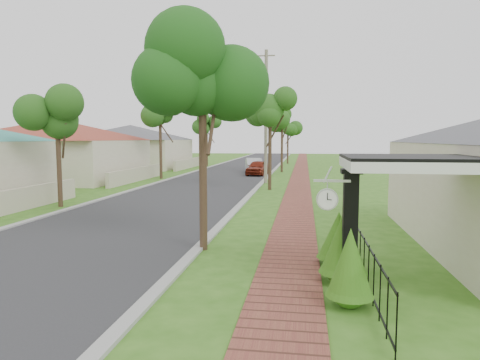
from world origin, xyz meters
The scene contains 16 objects.
ground centered at (0.00, 0.00, 0.00)m, with size 160.00×160.00×0.00m, color #326618.
road centered at (-3.00, 20.00, 0.00)m, with size 7.00×120.00×0.02m, color #28282B.
kerb_right centered at (0.65, 20.00, 0.00)m, with size 0.30×120.00×0.10m, color #9E9E99.
kerb_left centered at (-6.65, 20.00, 0.00)m, with size 0.30×120.00×0.10m, color #9E9E99.
sidewalk centered at (3.25, 20.00, 0.00)m, with size 1.50×120.00×0.03m, color brown.
porch_post centered at (4.55, -1.00, 1.12)m, with size 0.48×0.48×2.52m.
picket_fence centered at (4.90, 0.00, 0.53)m, with size 0.03×8.02×1.00m.
street_trees centered at (-2.87, 26.84, 4.54)m, with size 10.70×37.65×5.89m.
hedge_row centered at (4.45, -0.60, 0.69)m, with size 0.93×3.56×1.70m.
far_house_red centered at (-14.97, 20.00, 2.34)m, with size 15.56×15.56×4.60m.
far_house_grey centered at (-14.97, 34.00, 2.34)m, with size 15.56×15.56×4.60m.
parked_car_red centered at (-0.35, 26.33, 0.63)m, with size 1.50×3.73×1.27m, color maroon.
parked_car_white centered at (-1.00, 29.03, 0.65)m, with size 1.38×3.97×1.31m, color silver.
near_tree centered at (0.80, 1.54, 4.75)m, with size 2.32×2.32×5.95m.
utility_pole centered at (0.90, 19.88, 4.66)m, with size 1.20×0.24×9.19m.
station_clock centered at (4.06, -1.40, 1.95)m, with size 0.73×0.13×0.62m.
Camera 1 is at (3.59, -10.03, 3.13)m, focal length 32.00 mm.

